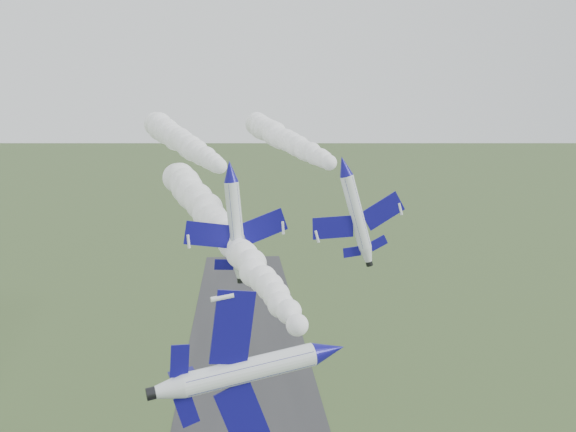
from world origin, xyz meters
name	(u,v)px	position (x,y,z in m)	size (l,w,h in m)	color
jet_lead	(330,351)	(4.83, -5.99, 30.84)	(5.19, 13.80, 11.48)	white
smoke_trail_jet_lead	(217,224)	(-4.05, 29.91, 33.79)	(4.96, 66.51, 4.96)	white
jet_pair_left	(230,171)	(-2.22, 19.38, 41.24)	(11.36, 13.34, 3.36)	white
smoke_trail_jet_pair_left	(180,140)	(-10.09, 50.41, 43.19)	(4.59, 56.67, 4.59)	white
jet_pair_right	(344,166)	(9.82, 18.79, 41.75)	(10.23, 12.58, 3.90)	white
smoke_trail_jet_pair_right	(281,137)	(5.76, 57.82, 43.33)	(4.64, 71.91, 4.64)	white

